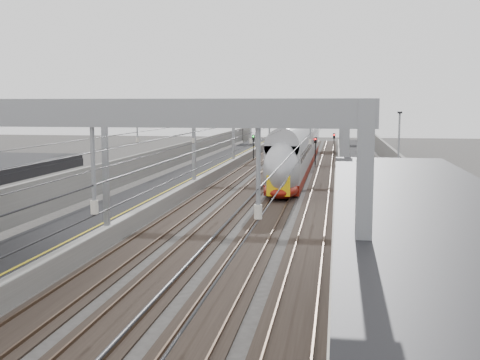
% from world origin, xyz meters
% --- Properties ---
extents(platform_left, '(4.00, 120.00, 1.00)m').
position_xyz_m(platform_left, '(-8.00, 45.00, 0.50)').
color(platform_left, black).
rests_on(platform_left, ground).
extents(platform_right, '(4.00, 120.00, 1.00)m').
position_xyz_m(platform_right, '(8.00, 45.00, 0.50)').
color(platform_right, black).
rests_on(platform_right, ground).
extents(tracks, '(11.40, 140.00, 0.20)m').
position_xyz_m(tracks, '(0.00, 45.00, 0.05)').
color(tracks, black).
rests_on(tracks, ground).
extents(overhead_line, '(13.00, 140.00, 6.60)m').
position_xyz_m(overhead_line, '(0.00, 51.62, 6.14)').
color(overhead_line, gray).
rests_on(overhead_line, platform_left).
extents(canopy_right, '(4.40, 30.00, 4.24)m').
position_xyz_m(canopy_right, '(8.03, 2.99, 5.09)').
color(canopy_right, black).
rests_on(canopy_right, platform_right).
extents(overbridge, '(22.00, 2.20, 6.90)m').
position_xyz_m(overbridge, '(0.00, 100.00, 5.31)').
color(overbridge, slate).
rests_on(overbridge, ground).
extents(wall_left, '(0.30, 120.00, 3.20)m').
position_xyz_m(wall_left, '(-11.20, 45.00, 1.60)').
color(wall_left, slate).
rests_on(wall_left, ground).
extents(wall_right, '(0.30, 120.00, 3.20)m').
position_xyz_m(wall_right, '(11.20, 45.00, 1.60)').
color(wall_right, slate).
rests_on(wall_right, ground).
extents(train, '(2.85, 51.85, 4.49)m').
position_xyz_m(train, '(1.50, 60.85, 2.20)').
color(train, maroon).
rests_on(train, ground).
extents(signal_green, '(0.32, 0.32, 3.48)m').
position_xyz_m(signal_green, '(-5.20, 71.16, 2.42)').
color(signal_green, black).
rests_on(signal_green, ground).
extents(signal_red_near, '(0.32, 0.32, 3.48)m').
position_xyz_m(signal_red_near, '(3.20, 66.12, 2.42)').
color(signal_red_near, black).
rests_on(signal_red_near, ground).
extents(signal_red_far, '(0.32, 0.32, 3.48)m').
position_xyz_m(signal_red_far, '(5.40, 77.00, 2.42)').
color(signal_red_far, black).
rests_on(signal_red_far, ground).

